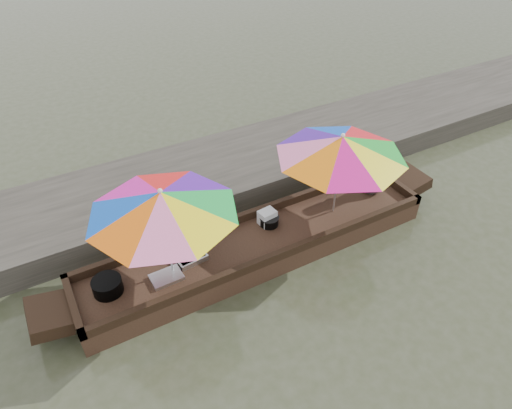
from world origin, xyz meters
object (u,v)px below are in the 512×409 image
cooking_pot (107,286)px  charcoal_grill (269,221)px  umbrella_stern (338,175)px  tray_scallop (167,277)px  tray_crayfish (191,258)px  supply_bag (267,217)px  vendor (376,168)px  boat_hull (259,247)px  umbrella_bow (167,233)px

cooking_pot → charcoal_grill: 2.79m
umbrella_stern → tray_scallop: bearing=-178.3°
cooking_pot → tray_crayfish: size_ratio=0.92×
tray_scallop → supply_bag: size_ratio=1.66×
tray_scallop → vendor: vendor is taller
supply_bag → umbrella_stern: (1.19, -0.28, 0.65)m
boat_hull → umbrella_stern: umbrella_stern is taller
tray_crayfish → boat_hull: bearing=-4.9°
boat_hull → umbrella_bow: umbrella_bow is taller
boat_hull → cooking_pot: 2.47m
supply_bag → vendor: 2.22m
tray_crayfish → supply_bag: size_ratio=1.66×
boat_hull → supply_bag: size_ratio=21.52×
boat_hull → umbrella_stern: bearing=0.0°
tray_crayfish → umbrella_stern: size_ratio=0.22×
cooking_pot → vendor: bearing=0.6°
supply_bag → boat_hull: bearing=-138.7°
boat_hull → vendor: (2.50, 0.13, 0.69)m
charcoal_grill → umbrella_stern: 1.39m
tray_scallop → vendor: bearing=3.1°
supply_bag → umbrella_bow: bearing=-171.3°
boat_hull → tray_crayfish: 1.19m
tray_scallop → supply_bag: bearing=10.7°
tray_crayfish → charcoal_grill: charcoal_grill is taller
tray_crayfish → supply_bag: bearing=6.9°
cooking_pot → tray_crayfish: bearing=0.7°
cooking_pot → supply_bag: size_ratio=1.54×
tray_crayfish → umbrella_stern: (2.68, -0.10, 0.73)m
tray_crayfish → vendor: bearing=0.5°
boat_hull → tray_scallop: tray_scallop is taller
tray_scallop → umbrella_bow: bearing=34.7°
umbrella_bow → umbrella_stern: 3.01m
boat_hull → charcoal_grill: (0.33, 0.24, 0.25)m
umbrella_bow → umbrella_stern: same height
tray_crayfish → supply_bag: supply_bag is taller
tray_scallop → umbrella_stern: 3.24m
vendor → umbrella_stern: 1.03m
cooking_pot → vendor: size_ratio=0.42×
boat_hull → tray_crayfish: (-1.17, 0.10, 0.22)m
tray_scallop → vendor: 4.17m
tray_crayfish → umbrella_stern: 2.78m
tray_crayfish → cooking_pot: bearing=-179.3°
boat_hull → charcoal_grill: charcoal_grill is taller
tray_crayfish → supply_bag: 1.50m
charcoal_grill → umbrella_bow: 1.98m
charcoal_grill → umbrella_bow: (-1.84, -0.24, 0.70)m
umbrella_bow → tray_crayfish: bearing=16.5°
cooking_pot → tray_scallop: bearing=-12.1°
supply_bag → umbrella_stern: bearing=-13.2°
umbrella_stern → umbrella_bow: bearing=180.0°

